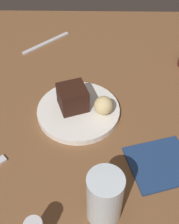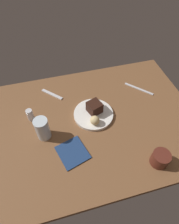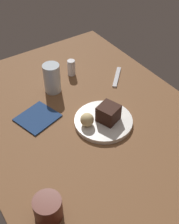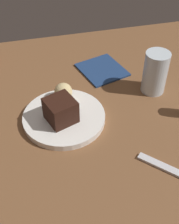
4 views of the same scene
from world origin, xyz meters
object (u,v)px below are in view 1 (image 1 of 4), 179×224
bread_roll (102,106)px  folded_napkin (158,164)px  butter_knife (45,43)px  dessert_plate (77,111)px  chocolate_cake_slice (71,98)px  water_glass (102,198)px

bread_roll → folded_napkin: bearing=-138.9°
bread_roll → folded_napkin: size_ratio=0.35×
folded_napkin → butter_knife: bearing=33.1°
dessert_plate → bread_roll: bread_roll is taller
chocolate_cake_slice → folded_napkin: chocolate_cake_slice is taller
butter_knife → folded_napkin: 59.06cm
dessert_plate → bread_roll: (-1.19, -6.60, 3.38)cm
bread_roll → water_glass: bearing=179.3°
bread_roll → water_glass: water_glass is taller
dessert_plate → water_glass: water_glass is taller
chocolate_cake_slice → water_glass: 30.02cm
butter_knife → folded_napkin: bearing=-100.0°
water_glass → butter_knife: water_glass is taller
chocolate_cake_slice → butter_knife: 34.61cm
dessert_plate → chocolate_cake_slice: 4.41cm
water_glass → folded_napkin: (11.92, -13.36, -6.04)cm
dessert_plate → water_glass: 29.26cm
water_glass → folded_napkin: size_ratio=0.89×
dessert_plate → folded_napkin: bearing=-129.4°
bread_roll → butter_knife: bread_roll is taller
water_glass → folded_napkin: 18.90cm
chocolate_cake_slice → butter_knife: chocolate_cake_slice is taller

